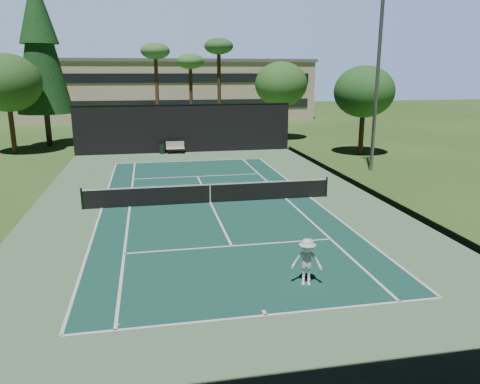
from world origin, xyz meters
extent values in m
plane|color=#355921|center=(0.00, 0.00, 0.00)|extent=(160.00, 160.00, 0.00)
cube|color=#5B805A|center=(0.00, 0.00, 0.01)|extent=(18.00, 32.00, 0.01)
cube|color=#16493E|center=(0.00, 0.00, 0.01)|extent=(10.97, 23.77, 0.01)
cube|color=white|center=(0.00, -11.88, 0.02)|extent=(10.97, 0.10, 0.01)
cube|color=white|center=(0.00, 11.88, 0.02)|extent=(10.97, 0.10, 0.01)
cube|color=white|center=(0.00, -6.40, 0.02)|extent=(8.23, 0.10, 0.01)
cube|color=white|center=(0.00, 6.40, 0.02)|extent=(8.23, 0.10, 0.01)
cube|color=white|center=(-5.49, 0.00, 0.02)|extent=(0.10, 23.77, 0.01)
cube|color=white|center=(5.49, 0.00, 0.02)|extent=(0.10, 23.77, 0.01)
cube|color=white|center=(-4.12, 0.00, 0.02)|extent=(0.10, 23.77, 0.01)
cube|color=white|center=(4.12, 0.00, 0.02)|extent=(0.10, 23.77, 0.01)
cube|color=white|center=(0.00, 0.00, 0.02)|extent=(0.10, 12.80, 0.01)
cube|color=white|center=(0.00, -11.73, 0.02)|extent=(0.10, 0.30, 0.01)
cube|color=white|center=(0.00, 11.73, 0.02)|extent=(0.10, 0.30, 0.01)
cylinder|color=black|center=(-6.40, 0.00, 0.55)|extent=(0.10, 0.10, 1.10)
cylinder|color=black|center=(6.40, 0.00, 0.55)|extent=(0.10, 0.10, 1.10)
cube|color=black|center=(0.00, 0.00, 0.50)|extent=(12.80, 0.02, 0.92)
cube|color=white|center=(0.00, 0.00, 0.98)|extent=(12.80, 0.04, 0.07)
cube|color=white|center=(0.00, 0.00, 0.50)|extent=(0.05, 0.03, 0.92)
cube|color=black|center=(0.00, 16.00, 2.00)|extent=(18.00, 0.04, 4.00)
cube|color=black|center=(0.00, -16.00, 2.00)|extent=(18.00, 0.04, 4.00)
cube|color=black|center=(9.00, 0.00, 2.00)|extent=(0.04, 32.00, 4.00)
cube|color=black|center=(-9.00, 0.00, 2.00)|extent=(0.04, 32.00, 4.00)
cube|color=black|center=(0.00, 16.00, 4.00)|extent=(18.00, 0.06, 0.06)
imported|color=white|center=(1.77, -10.17, 0.78)|extent=(1.14, 0.87, 1.56)
sphere|color=yellow|center=(-4.04, -11.66, 0.04)|extent=(0.08, 0.08, 0.08)
sphere|color=#DEF437|center=(-2.88, 4.10, 0.04)|extent=(0.08, 0.08, 0.08)
sphere|color=#ABCC2E|center=(-1.01, 4.15, 0.03)|extent=(0.06, 0.06, 0.06)
sphere|color=#E5F237|center=(-3.76, 3.69, 0.04)|extent=(0.07, 0.07, 0.07)
cube|color=beige|center=(-0.88, 15.42, 0.45)|extent=(1.50, 0.45, 0.05)
cube|color=beige|center=(-0.88, 15.62, 0.75)|extent=(1.50, 0.06, 0.55)
cube|color=black|center=(-1.48, 15.42, 0.21)|extent=(0.06, 0.40, 0.42)
cube|color=black|center=(-0.28, 15.42, 0.21)|extent=(0.06, 0.40, 0.42)
cylinder|color=black|center=(-1.93, 15.73, 0.45)|extent=(0.52, 0.52, 0.90)
cylinder|color=black|center=(-1.93, 15.73, 0.92)|extent=(0.56, 0.56, 0.05)
cylinder|color=#412E1C|center=(-12.00, 22.00, 1.80)|extent=(0.50, 0.50, 3.60)
cone|color=#143918|center=(-12.00, 22.00, 9.00)|extent=(4.80, 4.80, 12.00)
cone|color=#163E19|center=(-12.00, 22.00, 12.00)|extent=(3.30, 3.30, 6.00)
cylinder|color=#4F3121|center=(-2.00, 24.00, 4.28)|extent=(0.36, 0.36, 8.55)
ellipsoid|color=#3B7032|center=(-2.00, 24.00, 8.55)|extent=(2.80, 2.80, 1.54)
cylinder|color=#402C1B|center=(1.50, 26.00, 3.83)|extent=(0.36, 0.36, 7.65)
ellipsoid|color=#3A7133|center=(1.50, 26.00, 7.65)|extent=(2.80, 2.80, 1.54)
cylinder|color=#3F2A1B|center=(4.00, 23.00, 4.50)|extent=(0.36, 0.36, 9.00)
ellipsoid|color=#2B5E2A|center=(4.00, 23.00, 9.00)|extent=(2.80, 2.80, 1.54)
cylinder|color=#432F1C|center=(10.00, 22.00, 1.76)|extent=(0.40, 0.40, 3.52)
ellipsoid|color=#2E5F25|center=(10.00, 22.00, 5.44)|extent=(5.12, 5.12, 4.35)
cylinder|color=#402C1B|center=(14.00, 12.00, 1.65)|extent=(0.40, 0.40, 3.30)
ellipsoid|color=#245922|center=(14.00, 12.00, 5.10)|extent=(4.80, 4.80, 4.08)
cylinder|color=#4E3321|center=(-14.00, 18.00, 1.87)|extent=(0.40, 0.40, 3.74)
ellipsoid|color=#2A5922|center=(-14.00, 18.00, 5.78)|extent=(5.44, 5.44, 4.62)
cube|color=#BFAD94|center=(0.00, 46.00, 4.00)|extent=(40.00, 12.00, 8.00)
cube|color=#59595B|center=(0.00, 46.00, 8.10)|extent=(40.50, 12.50, 0.40)
cube|color=black|center=(0.00, 39.95, 2.40)|extent=(38.00, 0.15, 1.20)
cube|color=black|center=(0.00, 39.95, 5.80)|extent=(38.00, 0.15, 1.20)
cylinder|color=gray|center=(12.00, 6.00, 6.00)|extent=(0.24, 0.24, 12.00)
camera|label=1|loc=(-2.99, -23.39, 6.68)|focal=35.00mm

